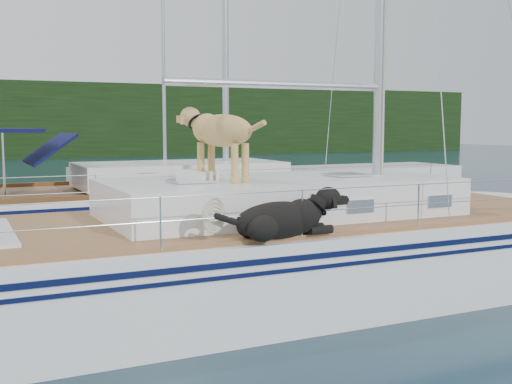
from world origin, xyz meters
TOP-DOWN VIEW (x-y plane):
  - ground at (0.00, 0.00)m, footprint 120.00×120.00m
  - tree_line at (0.00, 45.00)m, footprint 90.00×3.00m
  - shore_bank at (0.00, 46.20)m, footprint 92.00×1.00m
  - main_sailboat at (0.09, -0.01)m, footprint 12.00×3.90m
  - neighbor_sailboat at (0.18, 6.08)m, footprint 11.00×3.50m
  - bg_boat_center at (4.00, 16.00)m, footprint 7.20×3.00m
  - bg_boat_east at (12.00, 13.00)m, footprint 6.40×3.00m

SIDE VIEW (x-z plane):
  - ground at x=0.00m, z-range 0.00..0.00m
  - bg_boat_center at x=4.00m, z-range -5.37..6.28m
  - bg_boat_east at x=12.00m, z-range -5.37..6.28m
  - shore_bank at x=0.00m, z-range 0.00..1.20m
  - neighbor_sailboat at x=0.18m, z-range -6.02..7.28m
  - main_sailboat at x=0.09m, z-range -6.32..7.69m
  - tree_line at x=0.00m, z-range 0.00..6.00m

